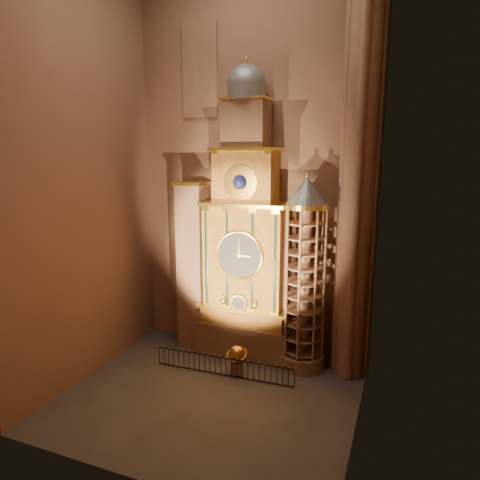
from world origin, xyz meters
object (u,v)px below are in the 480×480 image
at_px(portrait_tower, 193,265).
at_px(stair_turret, 304,276).
at_px(iron_railing, 223,366).
at_px(astronomical_clock, 246,245).
at_px(celestial_globe, 237,357).

relative_size(portrait_tower, stair_turret, 0.94).
height_order(stair_turret, iron_railing, stair_turret).
xyz_separation_m(portrait_tower, stair_turret, (6.90, -0.28, 0.12)).
distance_m(astronomical_clock, iron_railing, 6.78).
distance_m(celestial_globe, iron_railing, 0.87).
relative_size(astronomical_clock, celestial_globe, 10.32).
height_order(astronomical_clock, iron_railing, astronomical_clock).
distance_m(astronomical_clock, stair_turret, 3.78).
bearing_deg(celestial_globe, portrait_tower, 147.26).
relative_size(astronomical_clock, stair_turret, 1.55).
relative_size(celestial_globe, iron_railing, 0.21).
xyz_separation_m(astronomical_clock, stair_turret, (3.50, -0.26, -1.41)).
distance_m(portrait_tower, stair_turret, 6.91).
xyz_separation_m(astronomical_clock, celestial_globe, (0.42, -2.44, -5.71)).
bearing_deg(portrait_tower, celestial_globe, -32.74).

